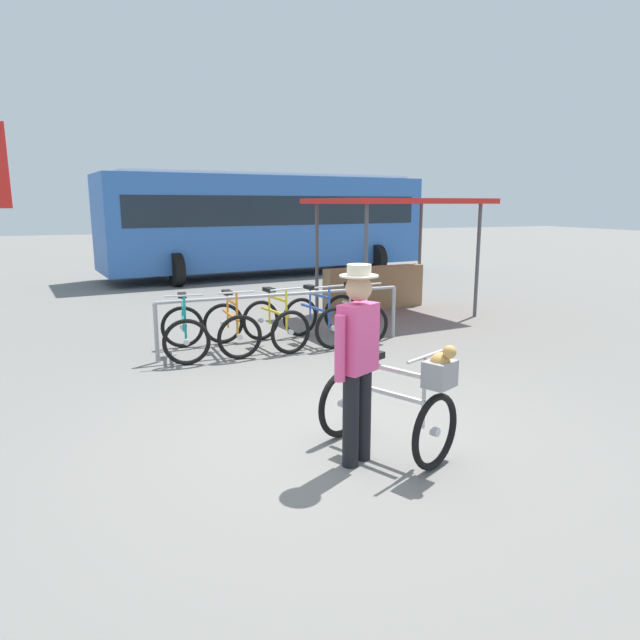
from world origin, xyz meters
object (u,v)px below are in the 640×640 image
object	(u,v)px
racked_bike_blue	(316,320)
featured_bicycle	(398,403)
racked_bike_teal	(184,332)
racked_bike_orange	(231,328)
market_stall	(386,244)
bus_distant	(268,219)
person_with_featured_bike	(358,357)
racked_bike_yellow	(275,324)
racked_bike_white	(355,317)

from	to	relation	value
racked_bike_blue	featured_bicycle	distance (m)	4.28
racked_bike_teal	racked_bike_orange	xyz separation A→B (m)	(0.70, 0.02, 0.00)
featured_bicycle	market_stall	world-z (taller)	market_stall
racked_bike_blue	bus_distant	size ratio (longest dim) A/B	0.12
racked_bike_blue	bus_distant	bearing A→B (deg)	78.19
racked_bike_orange	market_stall	xyz separation A→B (m)	(3.68, 1.97, 1.03)
racked_bike_teal	bus_distant	distance (m)	9.94
person_with_featured_bike	market_stall	distance (m)	7.07
racked_bike_orange	bus_distant	xyz separation A→B (m)	(3.27, 8.98, 1.37)
racked_bike_teal	racked_bike_yellow	size ratio (longest dim) A/B	0.96
racked_bike_yellow	racked_bike_white	xyz separation A→B (m)	(1.40, 0.05, 0.00)
featured_bicycle	bus_distant	world-z (taller)	bus_distant
racked_bike_teal	racked_bike_yellow	bearing A→B (deg)	1.96
racked_bike_teal	featured_bicycle	bearing A→B (deg)	-73.27
racked_bike_blue	bus_distant	world-z (taller)	bus_distant
racked_bike_white	bus_distant	world-z (taller)	bus_distant
bus_distant	market_stall	bearing A→B (deg)	-86.66
racked_bike_teal	racked_bike_yellow	world-z (taller)	same
person_with_featured_bike	racked_bike_yellow	bearing A→B (deg)	82.42
bus_distant	racked_bike_blue	bearing A→B (deg)	-101.81
racked_bike_blue	person_with_featured_bike	bearing A→B (deg)	-106.67
racked_bike_orange	racked_bike_white	world-z (taller)	same
bus_distant	market_stall	distance (m)	7.03
racked_bike_orange	featured_bicycle	size ratio (longest dim) A/B	0.89
racked_bike_white	featured_bicycle	world-z (taller)	featured_bicycle
racked_bike_teal	person_with_featured_bike	xyz separation A→B (m)	(0.85, -4.11, 0.58)
racked_bike_orange	market_stall	world-z (taller)	market_stall
racked_bike_yellow	racked_bike_white	distance (m)	1.40
racked_bike_blue	market_stall	distance (m)	3.15
bus_distant	market_stall	size ratio (longest dim) A/B	3.05
bus_distant	market_stall	world-z (taller)	bus_distant
racked_bike_blue	racked_bike_teal	bearing A→B (deg)	-178.04
featured_bicycle	market_stall	bearing A→B (deg)	62.81
racked_bike_white	person_with_featured_bike	size ratio (longest dim) A/B	0.66
racked_bike_white	person_with_featured_bike	distance (m)	4.67
featured_bicycle	racked_bike_teal	bearing A→B (deg)	106.73
racked_bike_teal	featured_bicycle	world-z (taller)	featured_bicycle
featured_bicycle	bus_distant	bearing A→B (deg)	78.25
person_with_featured_bike	bus_distant	world-z (taller)	bus_distant
featured_bicycle	market_stall	xyz separation A→B (m)	(3.14, 6.11, 0.91)
bus_distant	racked_bike_yellow	bearing A→B (deg)	-106.00
racked_bike_blue	person_with_featured_bike	xyz separation A→B (m)	(-1.25, -4.18, 0.58)
racked_bike_yellow	bus_distant	distance (m)	9.42
racked_bike_teal	bus_distant	xyz separation A→B (m)	(3.97, 9.01, 1.37)
market_stall	bus_distant	bearing A→B (deg)	93.34
racked_bike_teal	racked_bike_white	distance (m)	2.80
racked_bike_orange	bus_distant	distance (m)	9.66
racked_bike_teal	person_with_featured_bike	bearing A→B (deg)	-78.37
racked_bike_white	featured_bicycle	distance (m)	4.50
racked_bike_orange	market_stall	size ratio (longest dim) A/B	0.33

